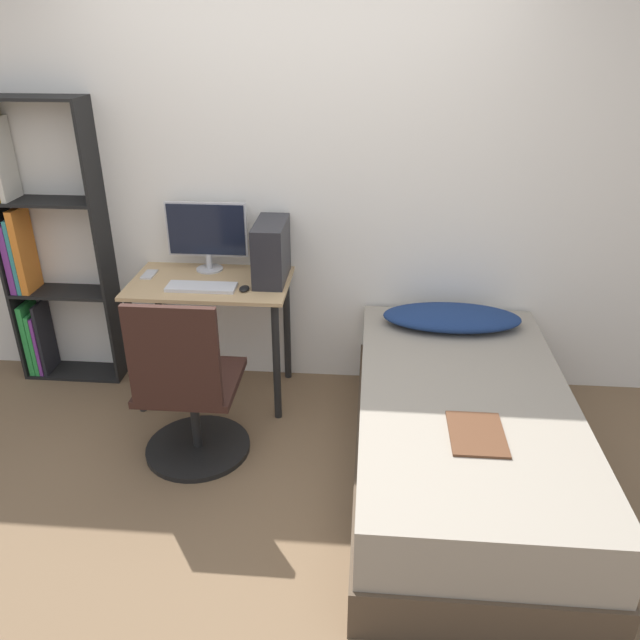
{
  "coord_description": "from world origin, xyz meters",
  "views": [
    {
      "loc": [
        0.43,
        -2.19,
        2.18
      ],
      "look_at": [
        0.19,
        0.71,
        0.75
      ],
      "focal_mm": 35.0,
      "sensor_mm": 36.0,
      "label": 1
    }
  ],
  "objects": [
    {
      "name": "magazine",
      "position": [
        0.93,
        0.08,
        0.53
      ],
      "size": [
        0.24,
        0.32,
        0.01
      ],
      "color": "#56331E",
      "rests_on": "bed"
    },
    {
      "name": "ground_plane",
      "position": [
        0.0,
        0.0,
        0.0
      ],
      "size": [
        14.0,
        14.0,
        0.0
      ],
      "primitive_type": "plane",
      "color": "brown"
    },
    {
      "name": "wall_back",
      "position": [
        0.0,
        1.43,
        1.25
      ],
      "size": [
        8.0,
        0.05,
        2.5
      ],
      "color": "silver",
      "rests_on": "ground_plane"
    },
    {
      "name": "mouse",
      "position": [
        -0.27,
        1.01,
        0.78
      ],
      "size": [
        0.06,
        0.09,
        0.02
      ],
      "color": "black",
      "rests_on": "desk"
    },
    {
      "name": "desk",
      "position": [
        -0.49,
        1.12,
        0.63
      ],
      "size": [
        0.93,
        0.56,
        0.77
      ],
      "color": "tan",
      "rests_on": "ground_plane"
    },
    {
      "name": "pc_tower",
      "position": [
        -0.13,
        1.19,
        0.95
      ],
      "size": [
        0.17,
        0.39,
        0.35
      ],
      "color": "#232328",
      "rests_on": "desk"
    },
    {
      "name": "monitor",
      "position": [
        -0.54,
        1.31,
        1.01
      ],
      "size": [
        0.49,
        0.16,
        0.42
      ],
      "color": "#B7B7BC",
      "rests_on": "desk"
    },
    {
      "name": "office_chair",
      "position": [
        -0.47,
        0.48,
        0.37
      ],
      "size": [
        0.57,
        0.57,
        0.99
      ],
      "color": "black",
      "rests_on": "ground_plane"
    },
    {
      "name": "bed",
      "position": [
        0.93,
        0.42,
        0.26
      ],
      "size": [
        1.06,
        1.97,
        0.53
      ],
      "color": "#4C3D2D",
      "rests_on": "ground_plane"
    },
    {
      "name": "phone",
      "position": [
        -0.88,
        1.19,
        0.78
      ],
      "size": [
        0.07,
        0.14,
        0.01
      ],
      "color": "#B7B7BC",
      "rests_on": "desk"
    },
    {
      "name": "bookshelf",
      "position": [
        -1.62,
        1.29,
        0.86
      ],
      "size": [
        0.64,
        0.23,
        1.78
      ],
      "color": "black",
      "rests_on": "ground_plane"
    },
    {
      "name": "keyboard",
      "position": [
        -0.51,
        1.01,
        0.78
      ],
      "size": [
        0.4,
        0.14,
        0.02
      ],
      "color": "silver",
      "rests_on": "desk"
    },
    {
      "name": "pillow",
      "position": [
        0.93,
        1.15,
        0.58
      ],
      "size": [
        0.8,
        0.36,
        0.11
      ],
      "color": "navy",
      "rests_on": "bed"
    }
  ]
}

